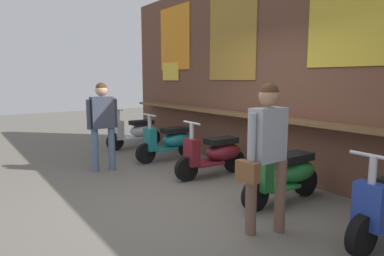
% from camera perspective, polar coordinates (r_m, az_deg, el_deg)
% --- Properties ---
extents(ground_plane, '(27.96, 27.96, 0.00)m').
position_cam_1_polar(ground_plane, '(4.77, -0.81, -12.03)').
color(ground_plane, '#605B54').
extents(market_stall_facade, '(9.99, 0.61, 3.58)m').
position_cam_1_polar(market_stall_facade, '(5.86, 15.87, 9.28)').
color(market_stall_facade, brown).
rests_on(market_stall_facade, ground_plane).
extents(scooter_silver, '(0.46, 1.40, 0.97)m').
position_cam_1_polar(scooter_silver, '(8.34, -9.12, -0.58)').
color(scooter_silver, '#B2B5BA').
rests_on(scooter_silver, ground_plane).
extents(scooter_teal, '(0.46, 1.40, 0.97)m').
position_cam_1_polar(scooter_teal, '(7.01, -3.60, -2.16)').
color(scooter_teal, '#197075').
rests_on(scooter_teal, ground_plane).
extents(scooter_maroon, '(0.47, 1.40, 0.97)m').
position_cam_1_polar(scooter_maroon, '(5.84, 3.94, -4.28)').
color(scooter_maroon, maroon).
rests_on(scooter_maroon, ground_plane).
extents(scooter_green, '(0.46, 1.40, 0.97)m').
position_cam_1_polar(scooter_green, '(4.80, 15.53, -7.35)').
color(scooter_green, '#237533').
rests_on(scooter_green, ground_plane).
extents(shopper_with_handbag, '(0.29, 0.64, 1.61)m').
position_cam_1_polar(shopper_with_handbag, '(3.64, 12.35, -2.73)').
color(shopper_with_handbag, brown).
rests_on(shopper_with_handbag, ground_plane).
extents(shopper_browsing, '(0.22, 0.55, 1.59)m').
position_cam_1_polar(shopper_browsing, '(6.26, -14.75, 1.68)').
color(shopper_browsing, slate).
rests_on(shopper_browsing, ground_plane).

